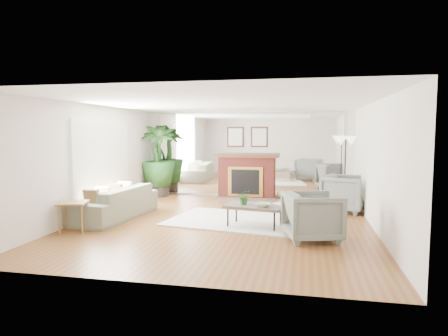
% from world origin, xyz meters
% --- Properties ---
extents(ground, '(7.00, 7.00, 0.00)m').
position_xyz_m(ground, '(0.00, 0.00, 0.00)').
color(ground, brown).
rests_on(ground, ground).
extents(wall_left, '(0.02, 7.00, 2.50)m').
position_xyz_m(wall_left, '(-2.99, 0.00, 1.25)').
color(wall_left, white).
rests_on(wall_left, ground).
extents(wall_right, '(0.02, 7.00, 2.50)m').
position_xyz_m(wall_right, '(2.99, 0.00, 1.25)').
color(wall_right, white).
rests_on(wall_right, ground).
extents(wall_back, '(6.00, 0.02, 2.50)m').
position_xyz_m(wall_back, '(0.00, 3.49, 1.25)').
color(wall_back, white).
rests_on(wall_back, ground).
extents(mirror_panel, '(5.40, 0.04, 2.40)m').
position_xyz_m(mirror_panel, '(0.00, 3.47, 1.25)').
color(mirror_panel, silver).
rests_on(mirror_panel, wall_back).
extents(window_panel, '(0.04, 2.40, 1.50)m').
position_xyz_m(window_panel, '(-2.96, 0.40, 1.35)').
color(window_panel, '#B2E09E').
rests_on(window_panel, wall_left).
extents(fireplace, '(1.85, 0.83, 2.05)m').
position_xyz_m(fireplace, '(0.00, 3.26, 0.66)').
color(fireplace, maroon).
rests_on(fireplace, ground).
extents(area_rug, '(3.04, 2.39, 0.03)m').
position_xyz_m(area_rug, '(0.23, 0.18, 0.01)').
color(area_rug, white).
rests_on(area_rug, ground).
extents(coffee_table, '(1.24, 0.87, 0.46)m').
position_xyz_m(coffee_table, '(0.69, -0.32, 0.42)').
color(coffee_table, '#5B5148').
rests_on(coffee_table, ground).
extents(sofa, '(1.14, 2.45, 0.69)m').
position_xyz_m(sofa, '(-2.45, -0.05, 0.35)').
color(sofa, gray).
rests_on(sofa, ground).
extents(armchair_back, '(1.22, 1.21, 0.88)m').
position_xyz_m(armchair_back, '(2.60, 1.72, 0.44)').
color(armchair_back, slate).
rests_on(armchair_back, ground).
extents(armchair_front, '(1.15, 1.13, 0.85)m').
position_xyz_m(armchair_front, '(1.81, -1.03, 0.42)').
color(armchair_front, slate).
rests_on(armchair_front, ground).
extents(side_table, '(0.63, 0.63, 0.58)m').
position_xyz_m(side_table, '(-2.65, -1.34, 0.48)').
color(side_table, olive).
rests_on(side_table, ground).
extents(potted_ficus, '(1.29, 1.29, 2.11)m').
position_xyz_m(potted_ficus, '(-2.60, 3.00, 1.13)').
color(potted_ficus, black).
rests_on(potted_ficus, ground).
extents(floor_lamp, '(0.58, 0.32, 1.79)m').
position_xyz_m(floor_lamp, '(2.70, 2.85, 1.53)').
color(floor_lamp, black).
rests_on(floor_lamp, ground).
extents(tabletop_plant, '(0.31, 0.29, 0.29)m').
position_xyz_m(tabletop_plant, '(0.48, -0.29, 0.60)').
color(tabletop_plant, '#2B5B21').
rests_on(tabletop_plant, coffee_table).
extents(fruit_bowl, '(0.35, 0.35, 0.07)m').
position_xyz_m(fruit_bowl, '(0.87, -0.47, 0.49)').
color(fruit_bowl, olive).
rests_on(fruit_bowl, coffee_table).
extents(book, '(0.32, 0.35, 0.02)m').
position_xyz_m(book, '(1.10, -0.23, 0.47)').
color(book, olive).
rests_on(book, coffee_table).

